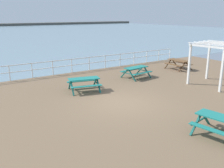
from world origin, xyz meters
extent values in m
cube|color=brown|center=(0.00, 0.00, -0.10)|extent=(30.00, 24.00, 0.20)
cube|color=white|center=(0.00, 7.75, 1.05)|extent=(23.00, 0.06, 0.06)
cube|color=white|center=(0.00, 7.75, 0.58)|extent=(23.00, 0.05, 0.05)
cylinder|color=white|center=(-3.83, 7.75, 0.53)|extent=(0.07, 0.07, 1.05)
cylinder|color=white|center=(-2.30, 7.75, 0.53)|extent=(0.07, 0.07, 1.05)
cylinder|color=white|center=(-0.77, 7.75, 0.53)|extent=(0.07, 0.07, 1.05)
cylinder|color=white|center=(0.77, 7.75, 0.53)|extent=(0.07, 0.07, 1.05)
cylinder|color=white|center=(2.30, 7.75, 0.53)|extent=(0.07, 0.07, 1.05)
cylinder|color=white|center=(3.83, 7.75, 0.53)|extent=(0.07, 0.07, 1.05)
cylinder|color=white|center=(5.37, 7.75, 0.53)|extent=(0.07, 0.07, 1.05)
cylinder|color=white|center=(6.90, 7.75, 0.53)|extent=(0.07, 0.07, 1.05)
cylinder|color=white|center=(8.43, 7.75, 0.53)|extent=(0.07, 0.07, 1.05)
cylinder|color=white|center=(9.97, 7.75, 0.53)|extent=(0.07, 0.07, 1.05)
cylinder|color=white|center=(11.50, 7.75, 0.53)|extent=(0.07, 0.07, 1.05)
cube|color=#1E7A70|center=(0.93, -5.01, 0.75)|extent=(1.00, 1.89, 0.05)
cube|color=#1E7A70|center=(0.32, -5.12, 0.45)|extent=(0.57, 1.82, 0.04)
cube|color=#165B54|center=(0.42, -4.31, 0.38)|extent=(0.79, 0.22, 0.79)
cube|color=#165B54|center=(1.16, -4.18, 0.38)|extent=(0.79, 0.22, 0.79)
cube|color=#165B54|center=(0.79, -4.24, 0.42)|extent=(1.49, 0.32, 0.04)
cube|color=#1E7A70|center=(-0.66, 2.91, 0.75)|extent=(1.91, 1.11, 0.05)
cube|color=#1E7A70|center=(-0.51, 3.51, 0.45)|extent=(1.81, 0.68, 0.04)
cube|color=#1E7A70|center=(-0.81, 2.30, 0.45)|extent=(1.81, 0.68, 0.04)
cube|color=#165B54|center=(0.19, 3.08, 0.38)|extent=(0.27, 0.79, 0.79)
cube|color=#165B54|center=(0.01, 2.36, 0.38)|extent=(0.27, 0.79, 0.79)
cube|color=#165B54|center=(0.10, 2.72, 0.42)|extent=(0.41, 1.47, 0.04)
cube|color=#165B54|center=(-1.33, 3.46, 0.38)|extent=(0.27, 0.79, 0.79)
cube|color=#165B54|center=(-1.51, 2.73, 0.38)|extent=(0.27, 0.79, 0.79)
cube|color=#165B54|center=(-1.42, 3.09, 0.42)|extent=(0.41, 1.47, 0.04)
cube|color=brown|center=(8.64, 4.04, 0.75)|extent=(0.74, 1.82, 0.05)
cube|color=brown|center=(8.02, 4.06, 0.45)|extent=(0.30, 1.81, 0.04)
cube|color=brown|center=(9.26, 4.03, 0.45)|extent=(0.30, 1.81, 0.04)
cube|color=#50351E|center=(8.28, 4.83, 0.38)|extent=(0.79, 0.10, 0.79)
cube|color=#50351E|center=(9.03, 4.81, 0.38)|extent=(0.79, 0.10, 0.79)
cube|color=#50351E|center=(8.66, 4.82, 0.42)|extent=(1.50, 0.10, 0.04)
cube|color=#50351E|center=(8.24, 3.27, 0.38)|extent=(0.79, 0.10, 0.79)
cube|color=#50351E|center=(8.99, 3.25, 0.38)|extent=(0.79, 0.10, 0.79)
cube|color=#50351E|center=(8.62, 3.26, 0.42)|extent=(1.50, 0.10, 0.04)
cube|color=#1E7A70|center=(3.92, 3.71, 0.75)|extent=(1.87, 0.90, 0.05)
cube|color=#1E7A70|center=(3.84, 4.32, 0.45)|extent=(1.82, 0.47, 0.04)
cube|color=#1E7A70|center=(3.99, 3.09, 0.45)|extent=(1.82, 0.47, 0.04)
cube|color=#165B54|center=(4.65, 4.17, 0.38)|extent=(0.17, 0.80, 0.79)
cube|color=#165B54|center=(4.73, 3.42, 0.38)|extent=(0.17, 0.80, 0.79)
cube|color=#165B54|center=(4.69, 3.80, 0.42)|extent=(0.23, 1.50, 0.04)
cube|color=#165B54|center=(3.10, 3.99, 0.38)|extent=(0.17, 0.80, 0.79)
cube|color=#165B54|center=(3.18, 3.24, 0.38)|extent=(0.17, 0.80, 0.79)
cube|color=#165B54|center=(3.14, 3.62, 0.42)|extent=(0.23, 1.50, 0.04)
cube|color=white|center=(7.89, 0.72, 1.25)|extent=(0.12, 0.12, 2.50)
cube|color=white|center=(5.70, 0.53, 1.25)|extent=(0.12, 0.12, 2.50)
cube|color=white|center=(5.89, -1.66, 1.25)|extent=(0.12, 0.12, 2.50)
cube|color=white|center=(5.80, -0.57, 2.56)|extent=(0.33, 2.44, 0.12)
cube|color=white|center=(6.80, 0.62, 2.56)|extent=(2.44, 0.33, 0.12)
cube|color=white|center=(5.80, -0.57, 2.68)|extent=(0.30, 2.56, 0.04)
cube|color=white|center=(6.34, -0.52, 2.68)|extent=(0.30, 2.56, 0.04)
cube|color=white|center=(6.89, -0.47, 2.68)|extent=(0.30, 2.56, 0.04)
cube|color=white|center=(7.44, -0.42, 2.68)|extent=(0.30, 2.56, 0.04)
camera|label=1|loc=(-7.09, -9.85, 4.41)|focal=39.98mm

